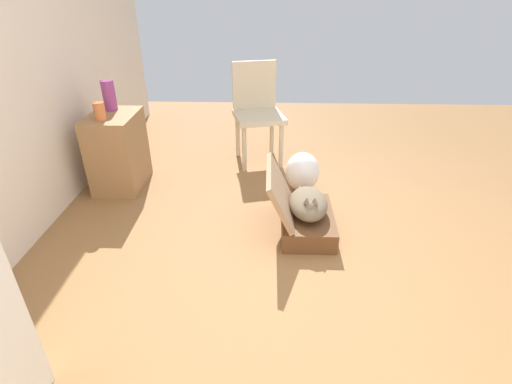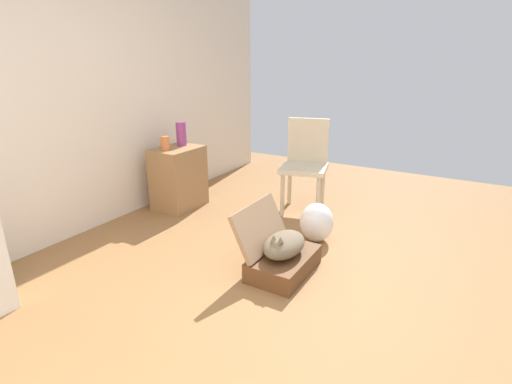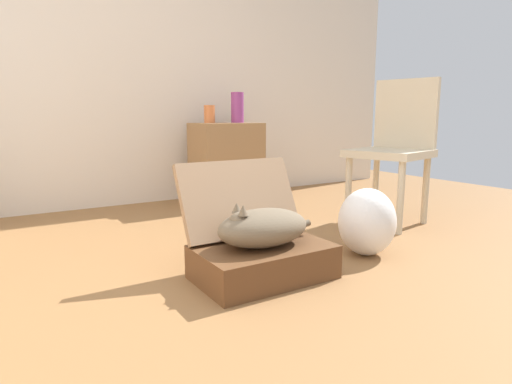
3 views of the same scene
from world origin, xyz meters
name	(u,v)px [view 1 (image 1 of 3)]	position (x,y,z in m)	size (l,w,h in m)	color
ground_plane	(339,263)	(0.00, 0.00, 0.00)	(7.68, 7.68, 0.00)	olive
suitcase_base	(307,222)	(0.38, 0.19, 0.08)	(0.61, 0.39, 0.15)	brown
suitcase_lid	(280,191)	(0.38, 0.41, 0.34)	(0.61, 0.39, 0.04)	#9B7756
cat	(308,204)	(0.38, 0.19, 0.24)	(0.52, 0.28, 0.21)	brown
plastic_bag_white	(302,172)	(1.04, 0.19, 0.18)	(0.31, 0.30, 0.36)	white
side_table	(118,151)	(1.08, 1.85, 0.34)	(0.55, 0.40, 0.68)	olive
vase_tall	(100,111)	(0.94, 1.88, 0.75)	(0.09, 0.09, 0.15)	#CC6B38
vase_short	(109,95)	(1.21, 1.89, 0.81)	(0.11, 0.11, 0.26)	#8C387A
chair	(257,109)	(1.73, 0.62, 0.54)	(0.58, 0.57, 0.99)	beige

